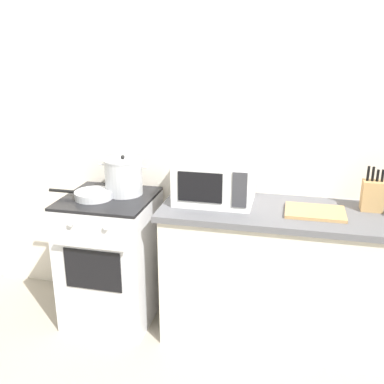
{
  "coord_description": "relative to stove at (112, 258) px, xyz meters",
  "views": [
    {
      "loc": [
        0.86,
        -2.03,
        1.9
      ],
      "look_at": [
        0.24,
        0.6,
        1.0
      ],
      "focal_mm": 41.32,
      "sensor_mm": 36.0,
      "label": 1
    }
  ],
  "objects": [
    {
      "name": "ground_plane",
      "position": [
        0.35,
        -0.6,
        -0.46
      ],
      "size": [
        10.0,
        10.0,
        0.0
      ],
      "primitive_type": "plane",
      "color": "#9E9384"
    },
    {
      "name": "back_wall",
      "position": [
        0.65,
        0.37,
        0.79
      ],
      "size": [
        4.4,
        0.1,
        2.5
      ],
      "primitive_type": "cube",
      "color": "silver",
      "rests_on": "ground_plane"
    },
    {
      "name": "lower_cabinet_right",
      "position": [
        1.25,
        0.02,
        -0.02
      ],
      "size": [
        1.64,
        0.56,
        0.88
      ],
      "primitive_type": "cube",
      "color": "beige",
      "rests_on": "ground_plane"
    },
    {
      "name": "countertop_right",
      "position": [
        1.25,
        0.02,
        0.44
      ],
      "size": [
        1.7,
        0.6,
        0.04
      ],
      "primitive_type": "cube",
      "color": "#59595E",
      "rests_on": "lower_cabinet_right"
    },
    {
      "name": "stove",
      "position": [
        0.0,
        0.0,
        0.0
      ],
      "size": [
        0.6,
        0.64,
        0.92
      ],
      "color": "silver",
      "rests_on": "ground_plane"
    },
    {
      "name": "stock_pot",
      "position": [
        0.09,
        0.09,
        0.58
      ],
      "size": [
        0.35,
        0.26,
        0.28
      ],
      "color": "#B9BBC0",
      "rests_on": "stove"
    },
    {
      "name": "frying_pan",
      "position": [
        -0.09,
        -0.05,
        0.48
      ],
      "size": [
        0.46,
        0.26,
        0.05
      ],
      "color": "#B9BBC0",
      "rests_on": "stove"
    },
    {
      "name": "microwave",
      "position": [
        0.72,
        0.08,
        0.61
      ],
      "size": [
        0.5,
        0.37,
        0.3
      ],
      "color": "white",
      "rests_on": "countertop_right"
    },
    {
      "name": "cutting_board",
      "position": [
        1.36,
        0.0,
        0.47
      ],
      "size": [
        0.36,
        0.26,
        0.02
      ],
      "primitive_type": "cube",
      "color": "tan",
      "rests_on": "countertop_right"
    },
    {
      "name": "knife_block",
      "position": [
        1.71,
        0.14,
        0.56
      ],
      "size": [
        0.13,
        0.1,
        0.28
      ],
      "color": "tan",
      "rests_on": "countertop_right"
    }
  ]
}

